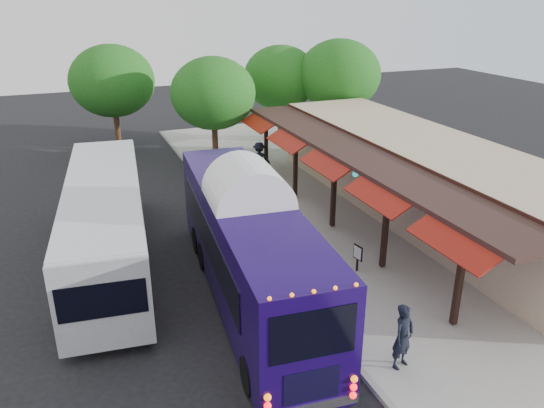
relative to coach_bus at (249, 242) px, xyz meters
name	(u,v)px	position (x,y,z in m)	size (l,w,h in m)	color
ground	(290,291)	(1.45, -0.20, -2.08)	(90.00, 90.00, 0.00)	black
sidewalk	(356,224)	(6.45, 3.80, -2.01)	(10.00, 40.00, 0.15)	#9E9B93
curb	(253,242)	(1.50, 3.80, -2.01)	(0.20, 40.00, 0.16)	gray
station_shelter	(422,178)	(9.83, 3.80, -0.24)	(8.15, 20.00, 3.60)	tan
coach_bus	(249,242)	(0.00, 0.00, 0.00)	(3.67, 12.30, 3.88)	#19064D
city_bus	(106,220)	(-4.19, 4.28, -0.26)	(4.01, 12.50, 3.30)	#96989E
ped_a	(403,337)	(2.59, -5.20, -0.97)	(0.71, 0.46, 1.94)	black
ped_b	(286,240)	(2.05, 1.63, -1.05)	(0.86, 0.67, 1.76)	black
ped_c	(292,228)	(2.77, 2.62, -1.09)	(0.99, 0.41, 1.69)	black
ped_d	(259,159)	(4.71, 11.51, -0.97)	(1.25, 0.72, 1.94)	black
sign_board	(358,254)	(4.22, -0.06, -1.23)	(0.12, 0.47, 1.04)	black
tree_left	(213,93)	(3.23, 15.16, 2.18)	(4.99, 4.99, 6.39)	#382314
tree_mid	(281,78)	(9.02, 18.78, 2.25)	(5.08, 5.08, 6.51)	#382314
tree_right	(339,75)	(12.20, 16.35, 2.59)	(5.47, 5.47, 7.00)	#382314
tree_far	(112,81)	(-1.91, 20.22, 2.46)	(5.32, 5.32, 6.82)	#382314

